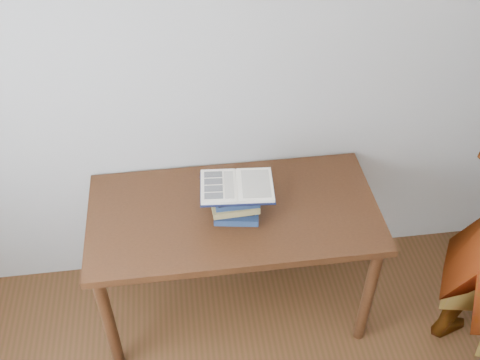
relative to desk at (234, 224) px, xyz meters
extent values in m
cube|color=#A6A59D|center=(0.00, 0.37, 0.64)|extent=(3.50, 0.04, 2.60)
cube|color=#3F210F|center=(0.00, 0.00, 0.08)|extent=(1.42, 0.71, 0.04)
cylinder|color=#3F210F|center=(-0.65, -0.29, -0.30)|extent=(0.06, 0.06, 0.72)
cylinder|color=#3F210F|center=(0.65, -0.29, -0.30)|extent=(0.06, 0.06, 0.72)
cylinder|color=#3F210F|center=(-0.65, 0.29, -0.30)|extent=(0.06, 0.06, 0.72)
cylinder|color=#3F210F|center=(0.65, 0.29, -0.30)|extent=(0.06, 0.06, 0.72)
cube|color=#192C4C|center=(0.01, -0.03, 0.12)|extent=(0.23, 0.19, 0.04)
cube|color=black|center=(-0.01, -0.02, 0.15)|extent=(0.19, 0.13, 0.03)
cube|color=#98894E|center=(0.00, -0.02, 0.18)|extent=(0.23, 0.18, 0.03)
cube|color=#192C4C|center=(0.01, -0.02, 0.21)|extent=(0.21, 0.17, 0.03)
cube|color=#98894E|center=(-0.01, -0.03, 0.24)|extent=(0.23, 0.16, 0.03)
cube|color=black|center=(0.01, -0.04, 0.27)|extent=(0.24, 0.20, 0.03)
cube|color=black|center=(0.01, -0.05, 0.29)|extent=(0.35, 0.26, 0.01)
cube|color=#EDE4CD|center=(-0.07, -0.04, 0.30)|extent=(0.18, 0.23, 0.01)
cube|color=#EDE4CD|center=(0.09, -0.05, 0.30)|extent=(0.18, 0.23, 0.01)
cylinder|color=#EDE4CD|center=(0.01, -0.05, 0.30)|extent=(0.03, 0.22, 0.01)
cube|color=black|center=(-0.09, 0.03, 0.31)|extent=(0.09, 0.05, 0.00)
cube|color=black|center=(-0.09, -0.01, 0.31)|extent=(0.09, 0.05, 0.00)
cube|color=black|center=(-0.10, -0.06, 0.31)|extent=(0.09, 0.05, 0.00)
cube|color=black|center=(-0.10, -0.11, 0.31)|extent=(0.09, 0.05, 0.00)
cube|color=beige|center=(-0.03, -0.04, 0.31)|extent=(0.06, 0.19, 0.00)
cube|color=beige|center=(0.10, -0.05, 0.31)|extent=(0.14, 0.20, 0.00)
camera|label=1|loc=(-0.22, -1.91, 2.04)|focal=42.00mm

